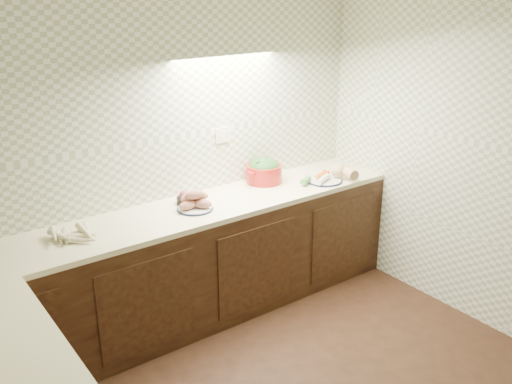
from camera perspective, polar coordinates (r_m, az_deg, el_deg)
room at (r=2.74m, az=7.48°, el=2.42°), size 3.60×3.60×2.60m
counter at (r=3.45m, az=-10.38°, el=-15.76°), size 3.60×3.60×0.90m
parsnip_pile at (r=3.84m, az=-17.67°, el=-4.17°), size 0.37×0.35×0.07m
sweet_potato_plate at (r=4.14m, az=-6.17°, el=-1.02°), size 0.27×0.26×0.15m
onion_bowl at (r=4.26m, az=-7.04°, el=-0.65°), size 0.14×0.14×0.11m
dutch_oven at (r=4.66m, az=0.82°, el=2.16°), size 0.37×0.35×0.20m
veg_plate at (r=4.76m, az=7.46°, el=1.73°), size 0.49×0.33×0.14m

